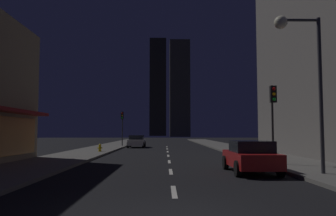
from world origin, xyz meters
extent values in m
cube|color=black|center=(0.00, 32.00, -0.05)|extent=(78.00, 136.00, 0.10)
cube|color=#605E59|center=(7.00, 32.00, 0.07)|extent=(4.00, 76.00, 0.15)
cube|color=#605E59|center=(-7.00, 32.00, 0.07)|extent=(4.00, 76.00, 0.15)
cube|color=silver|center=(0.00, 3.20, 0.01)|extent=(0.16, 2.20, 0.01)
cube|color=silver|center=(0.00, 8.40, 0.01)|extent=(0.16, 2.20, 0.01)
cube|color=silver|center=(0.00, 13.60, 0.01)|extent=(0.16, 2.20, 0.01)
cube|color=silver|center=(0.00, 18.80, 0.01)|extent=(0.16, 2.20, 0.01)
cube|color=silver|center=(0.00, 24.00, 0.01)|extent=(0.16, 2.20, 0.01)
cube|color=silver|center=(0.00, 29.20, 0.01)|extent=(0.16, 2.20, 0.01)
cube|color=silver|center=(0.00, 34.40, 0.01)|extent=(0.16, 2.20, 0.01)
cube|color=#2E2C23|center=(-3.36, 149.89, 22.69)|extent=(7.66, 8.06, 45.39)
cube|color=#4A4637|center=(5.51, 120.56, 18.27)|extent=(7.57, 8.06, 36.55)
cube|color=#B21919|center=(3.60, 7.99, 0.61)|extent=(1.80, 4.20, 0.65)
cube|color=black|center=(3.60, 7.79, 1.17)|extent=(1.64, 2.00, 0.55)
cylinder|color=black|center=(2.72, 9.39, 0.34)|extent=(0.22, 0.68, 0.68)
cylinder|color=black|center=(4.48, 9.39, 0.34)|extent=(0.22, 0.68, 0.68)
cylinder|color=black|center=(2.72, 6.59, 0.34)|extent=(0.22, 0.68, 0.68)
cylinder|color=black|center=(4.48, 6.59, 0.34)|extent=(0.22, 0.68, 0.68)
sphere|color=white|center=(3.05, 10.04, 0.67)|extent=(0.18, 0.18, 0.18)
sphere|color=white|center=(4.15, 10.04, 0.67)|extent=(0.18, 0.18, 0.18)
cube|color=silver|center=(-3.60, 32.79, 0.61)|extent=(1.80, 4.20, 0.65)
cube|color=black|center=(-3.60, 32.59, 1.17)|extent=(1.64, 2.00, 0.55)
cylinder|color=black|center=(-4.48, 34.19, 0.34)|extent=(0.22, 0.68, 0.68)
cylinder|color=black|center=(-2.72, 34.19, 0.34)|extent=(0.22, 0.68, 0.68)
cylinder|color=black|center=(-4.48, 31.39, 0.34)|extent=(0.22, 0.68, 0.68)
cylinder|color=black|center=(-2.72, 31.39, 0.34)|extent=(0.22, 0.68, 0.68)
sphere|color=white|center=(-4.15, 34.84, 0.67)|extent=(0.18, 0.18, 0.18)
sphere|color=white|center=(-3.05, 34.84, 0.67)|extent=(0.18, 0.18, 0.18)
cylinder|color=gold|center=(-5.90, 22.06, 0.43)|extent=(0.22, 0.22, 0.55)
sphere|color=gold|center=(-5.90, 22.06, 0.70)|extent=(0.21, 0.21, 0.21)
cylinder|color=gold|center=(-5.90, 22.06, 0.18)|extent=(0.30, 0.30, 0.06)
cylinder|color=gold|center=(-6.06, 22.06, 0.45)|extent=(0.10, 0.10, 0.10)
cylinder|color=gold|center=(-5.74, 22.06, 0.45)|extent=(0.10, 0.10, 0.10)
cylinder|color=#2D2D2D|center=(5.50, 10.63, 2.25)|extent=(0.12, 0.12, 4.20)
cube|color=black|center=(5.50, 10.43, 3.85)|extent=(0.32, 0.24, 0.90)
sphere|color=red|center=(5.50, 10.30, 4.13)|extent=(0.18, 0.18, 0.18)
sphere|color=#F2B20C|center=(5.50, 10.30, 3.85)|extent=(0.18, 0.18, 0.18)
sphere|color=#19D833|center=(5.50, 10.30, 3.57)|extent=(0.18, 0.18, 0.18)
cylinder|color=#2D2D2D|center=(-5.50, 34.29, 2.25)|extent=(0.12, 0.12, 4.20)
cube|color=black|center=(-5.50, 34.09, 3.85)|extent=(0.32, 0.24, 0.90)
sphere|color=red|center=(-5.50, 33.96, 4.13)|extent=(0.18, 0.18, 0.18)
sphere|color=#F2B20C|center=(-5.50, 33.96, 3.85)|extent=(0.18, 0.18, 0.18)
sphere|color=#19D833|center=(-5.50, 33.96, 3.57)|extent=(0.18, 0.18, 0.18)
cylinder|color=#38383D|center=(6.20, 6.49, 3.40)|extent=(0.16, 0.16, 6.50)
cylinder|color=#38383D|center=(5.40, 6.49, 6.55)|extent=(1.60, 0.12, 0.12)
sphere|color=#FCF7CC|center=(4.60, 6.49, 6.45)|extent=(0.56, 0.56, 0.56)
camera|label=1|loc=(-0.29, -7.33, 1.85)|focal=35.99mm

